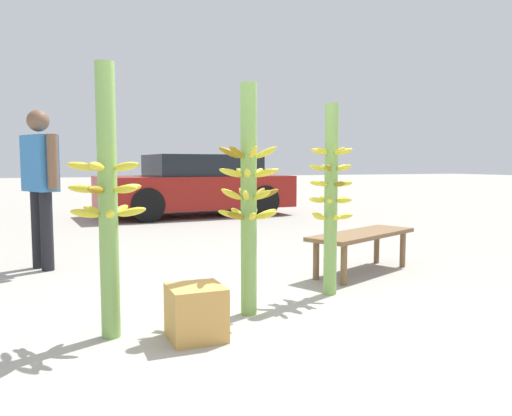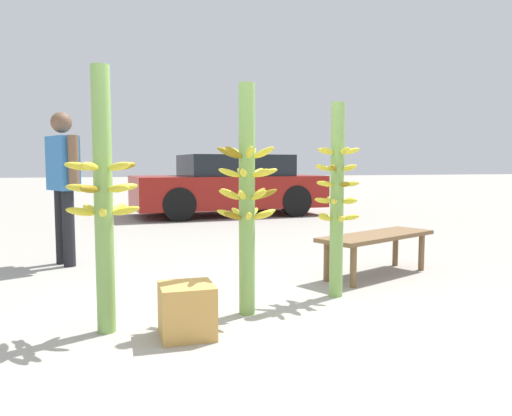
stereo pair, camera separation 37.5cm
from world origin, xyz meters
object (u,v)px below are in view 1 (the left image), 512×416
banana_stalk_center (249,196)px  banana_stalk_left (108,200)px  banana_stalk_right (331,196)px  vendor_person (40,176)px  parked_car (196,186)px  market_bench (362,238)px  produce_crate (196,312)px

banana_stalk_center → banana_stalk_left: bearing=-173.0°
banana_stalk_center → banana_stalk_right: banana_stalk_center is taller
banana_stalk_left → vendor_person: size_ratio=1.04×
banana_stalk_center → parked_car: banana_stalk_center is taller
banana_stalk_right → market_bench: (0.73, 0.60, -0.48)m
banana_stalk_center → produce_crate: 0.94m
banana_stalk_left → vendor_person: banana_stalk_left is taller
banana_stalk_right → vendor_person: size_ratio=0.97×
banana_stalk_center → parked_car: (1.53, 7.05, -0.24)m
banana_stalk_left → banana_stalk_center: banana_stalk_left is taller
banana_stalk_right → vendor_person: (-2.29, 2.02, 0.15)m
vendor_person → parked_car: bearing=121.3°
vendor_person → produce_crate: size_ratio=4.89×
banana_stalk_center → parked_car: bearing=77.8°
banana_stalk_center → produce_crate: size_ratio=4.95×
banana_stalk_center → market_bench: bearing=28.9°
banana_stalk_left → banana_stalk_center: size_ratio=1.03×
banana_stalk_left → banana_stalk_right: banana_stalk_left is taller
vendor_person → market_bench: vendor_person is taller
banana_stalk_right → produce_crate: bearing=-154.9°
market_bench → produce_crate: bearing=-173.6°
banana_stalk_right → produce_crate: size_ratio=4.73×
vendor_person → produce_crate: (0.94, -2.65, -0.82)m
vendor_person → parked_car: 5.62m
banana_stalk_left → produce_crate: bearing=-25.3°
banana_stalk_right → parked_car: banana_stalk_right is taller
banana_stalk_left → market_bench: banana_stalk_left is taller
banana_stalk_right → banana_stalk_center: bearing=-162.2°
banana_stalk_center → banana_stalk_right: bearing=17.8°
market_bench → produce_crate: market_bench is taller
banana_stalk_right → parked_car: (0.68, 6.78, -0.20)m
parked_car → vendor_person: bearing=143.9°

